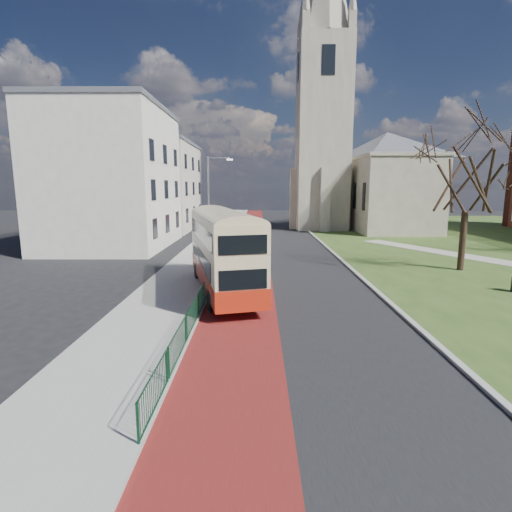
{
  "coord_description": "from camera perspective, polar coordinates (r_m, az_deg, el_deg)",
  "views": [
    {
      "loc": [
        -0.34,
        -15.88,
        5.68
      ],
      "look_at": [
        -0.45,
        5.18,
        2.0
      ],
      "focal_mm": 28.0,
      "sensor_mm": 36.0,
      "label": 1
    }
  ],
  "objects": [
    {
      "name": "bus",
      "position": [
        21.33,
        -4.76,
        1.19
      ],
      "size": [
        4.85,
        10.57,
        4.31
      ],
      "rotation": [
        0.0,
        0.0,
        0.25
      ],
      "color": "#AB230F",
      "rests_on": "ground"
    },
    {
      "name": "road_carriageway",
      "position": [
        36.37,
        3.21,
        0.92
      ],
      "size": [
        9.0,
        120.0,
        0.01
      ],
      "primitive_type": "cube",
      "color": "black",
      "rests_on": "ground"
    },
    {
      "name": "kerb_west",
      "position": [
        36.41,
        -3.88,
        1.02
      ],
      "size": [
        0.25,
        120.0,
        0.13
      ],
      "primitive_type": "cube",
      "color": "#999993",
      "rests_on": "ground"
    },
    {
      "name": "pedestrian_railing",
      "position": [
        20.69,
        -6.97,
        -4.51
      ],
      "size": [
        0.07,
        24.0,
        1.12
      ],
      "color": "#0E3D22",
      "rests_on": "ground"
    },
    {
      "name": "streetlamp",
      "position": [
        34.13,
        -6.5,
        8.03
      ],
      "size": [
        2.13,
        0.18,
        8.0
      ],
      "color": "gray",
      "rests_on": "pavement_west"
    },
    {
      "name": "bus_lane",
      "position": [
        36.33,
        -1.05,
        0.93
      ],
      "size": [
        3.4,
        120.0,
        0.01
      ],
      "primitive_type": "cube",
      "color": "#591414",
      "rests_on": "ground"
    },
    {
      "name": "winter_tree_near",
      "position": [
        30.23,
        28.2,
        11.59
      ],
      "size": [
        9.11,
        9.11,
        10.29
      ],
      "rotation": [
        0.0,
        0.0,
        -0.39
      ],
      "color": "#2E2017",
      "rests_on": "grass_green"
    },
    {
      "name": "street_block_near",
      "position": [
        40.27,
        -19.86,
        10.52
      ],
      "size": [
        10.3,
        14.3,
        13.0
      ],
      "color": "beige",
      "rests_on": "ground"
    },
    {
      "name": "kerb_east",
      "position": [
        38.83,
        9.86,
        1.45
      ],
      "size": [
        0.25,
        80.0,
        0.13
      ],
      "primitive_type": "cube",
      "color": "#999993",
      "rests_on": "ground"
    },
    {
      "name": "gothic_church",
      "position": [
        55.9,
        14.31,
        17.28
      ],
      "size": [
        16.38,
        18.0,
        40.0
      ],
      "color": "gray",
      "rests_on": "ground"
    },
    {
      "name": "street_block_far",
      "position": [
        55.58,
        -14.12,
        9.71
      ],
      "size": [
        10.3,
        16.3,
        11.5
      ],
      "color": "#BDB59F",
      "rests_on": "ground"
    },
    {
      "name": "pavement_west",
      "position": [
        36.61,
        -7.01,
        1.01
      ],
      "size": [
        4.0,
        120.0,
        0.12
      ],
      "primitive_type": "cube",
      "color": "gray",
      "rests_on": "ground"
    },
    {
      "name": "ground",
      "position": [
        16.87,
        1.47,
        -9.77
      ],
      "size": [
        160.0,
        160.0,
        0.0
      ],
      "primitive_type": "plane",
      "color": "black",
      "rests_on": "ground"
    }
  ]
}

